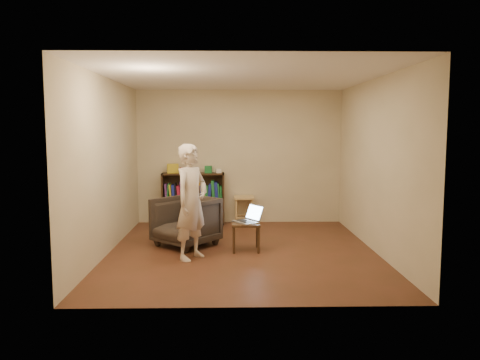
{
  "coord_description": "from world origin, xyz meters",
  "views": [
    {
      "loc": [
        -0.18,
        -6.92,
        1.84
      ],
      "look_at": [
        -0.03,
        0.35,
        1.05
      ],
      "focal_mm": 35.0,
      "sensor_mm": 36.0,
      "label": 1
    }
  ],
  "objects_px": {
    "armchair": "(186,221)",
    "laptop": "(249,218)",
    "bookshelf": "(193,202)",
    "person": "(192,202)",
    "stool": "(244,202)",
    "side_table": "(246,227)"
  },
  "relations": [
    {
      "from": "bookshelf",
      "to": "laptop",
      "type": "bearing_deg",
      "value": -63.53
    },
    {
      "from": "bookshelf",
      "to": "person",
      "type": "bearing_deg",
      "value": -86.06
    },
    {
      "from": "stool",
      "to": "laptop",
      "type": "distance_m",
      "value": 1.95
    },
    {
      "from": "laptop",
      "to": "armchair",
      "type": "bearing_deg",
      "value": -140.64
    },
    {
      "from": "armchair",
      "to": "side_table",
      "type": "relative_size",
      "value": 1.98
    },
    {
      "from": "laptop",
      "to": "side_table",
      "type": "bearing_deg",
      "value": -87.34
    },
    {
      "from": "stool",
      "to": "person",
      "type": "relative_size",
      "value": 0.34
    },
    {
      "from": "laptop",
      "to": "person",
      "type": "xyz_separation_m",
      "value": [
        -0.83,
        -0.48,
        0.33
      ]
    },
    {
      "from": "bookshelf",
      "to": "laptop",
      "type": "xyz_separation_m",
      "value": [
        1.0,
        -2.01,
        0.05
      ]
    },
    {
      "from": "bookshelf",
      "to": "stool",
      "type": "distance_m",
      "value": 0.99
    },
    {
      "from": "stool",
      "to": "side_table",
      "type": "distance_m",
      "value": 1.98
    },
    {
      "from": "bookshelf",
      "to": "side_table",
      "type": "relative_size",
      "value": 2.78
    },
    {
      "from": "stool",
      "to": "side_table",
      "type": "xyz_separation_m",
      "value": [
        -0.03,
        -1.98,
        -0.08
      ]
    },
    {
      "from": "armchair",
      "to": "person",
      "type": "xyz_separation_m",
      "value": [
        0.16,
        -0.76,
        0.43
      ]
    },
    {
      "from": "stool",
      "to": "armchair",
      "type": "bearing_deg",
      "value": -120.42
    },
    {
      "from": "armchair",
      "to": "laptop",
      "type": "bearing_deg",
      "value": 25.39
    },
    {
      "from": "stool",
      "to": "side_table",
      "type": "bearing_deg",
      "value": -90.84
    },
    {
      "from": "armchair",
      "to": "laptop",
      "type": "xyz_separation_m",
      "value": [
        0.99,
        -0.29,
        0.1
      ]
    },
    {
      "from": "armchair",
      "to": "person",
      "type": "bearing_deg",
      "value": -36.48
    },
    {
      "from": "stool",
      "to": "person",
      "type": "height_order",
      "value": "person"
    },
    {
      "from": "bookshelf",
      "to": "person",
      "type": "relative_size",
      "value": 0.73
    },
    {
      "from": "bookshelf",
      "to": "side_table",
      "type": "distance_m",
      "value": 2.26
    }
  ]
}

